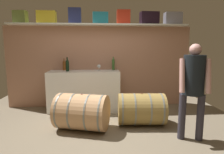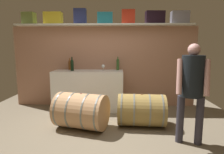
% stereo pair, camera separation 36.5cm
% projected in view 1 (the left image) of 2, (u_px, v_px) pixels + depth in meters
% --- Properties ---
extents(ground_plane, '(5.75, 7.22, 0.02)m').
position_uv_depth(ground_plane, '(101.00, 129.00, 3.54)').
color(ground_plane, '#726652').
extents(back_wall_panel, '(4.55, 0.10, 2.00)m').
position_uv_depth(back_wall_panel, '(100.00, 67.00, 4.87)').
color(back_wall_panel, '#AC7A61').
rests_on(back_wall_panel, ground).
extents(high_shelf_board, '(4.19, 0.40, 0.03)m').
position_uv_depth(high_shelf_board, '(99.00, 25.00, 4.57)').
color(high_shelf_board, silver).
rests_on(high_shelf_board, back_wall_panel).
extents(toolcase_olive, '(0.30, 0.22, 0.28)m').
position_uv_depth(toolcase_olive, '(20.00, 17.00, 4.42)').
color(toolcase_olive, olive).
rests_on(toolcase_olive, high_shelf_board).
extents(toolcase_yellow, '(0.43, 0.22, 0.28)m').
position_uv_depth(toolcase_yellow, '(47.00, 17.00, 4.46)').
color(toolcase_yellow, gold).
rests_on(toolcase_yellow, high_shelf_board).
extents(toolcase_navy, '(0.29, 0.21, 0.36)m').
position_uv_depth(toolcase_navy, '(75.00, 16.00, 4.50)').
color(toolcase_navy, navy).
rests_on(toolcase_navy, high_shelf_board).
extents(toolcase_teal, '(0.37, 0.30, 0.26)m').
position_uv_depth(toolcase_teal, '(100.00, 18.00, 4.55)').
color(toolcase_teal, '#1B7386').
rests_on(toolcase_teal, high_shelf_board).
extents(toolcase_red, '(0.31, 0.22, 0.33)m').
position_uv_depth(toolcase_red, '(123.00, 17.00, 4.59)').
color(toolcase_red, red).
rests_on(toolcase_red, high_shelf_board).
extents(toolcase_black, '(0.45, 0.25, 0.29)m').
position_uv_depth(toolcase_black, '(149.00, 18.00, 4.63)').
color(toolcase_black, black).
rests_on(toolcase_black, high_shelf_board).
extents(toolcase_grey, '(0.41, 0.24, 0.29)m').
position_uv_depth(toolcase_grey, '(173.00, 19.00, 4.67)').
color(toolcase_grey, gray).
rests_on(toolcase_grey, high_shelf_board).
extents(work_cabinet, '(1.65, 0.58, 0.94)m').
position_uv_depth(work_cabinet, '(84.00, 91.00, 4.58)').
color(work_cabinet, white).
rests_on(work_cabinet, ground).
extents(wine_bottle_green, '(0.07, 0.07, 0.32)m').
position_uv_depth(wine_bottle_green, '(113.00, 64.00, 4.71)').
color(wine_bottle_green, '#355928').
rests_on(wine_bottle_green, work_cabinet).
extents(wine_bottle_amber, '(0.07, 0.07, 0.28)m').
position_uv_depth(wine_bottle_amber, '(64.00, 65.00, 4.66)').
color(wine_bottle_amber, brown).
rests_on(wine_bottle_amber, work_cabinet).
extents(wine_bottle_dark, '(0.08, 0.08, 0.33)m').
position_uv_depth(wine_bottle_dark, '(67.00, 65.00, 4.44)').
color(wine_bottle_dark, black).
rests_on(wine_bottle_dark, work_cabinet).
extents(wine_glass, '(0.09, 0.09, 0.14)m').
position_uv_depth(wine_glass, '(99.00, 66.00, 4.63)').
color(wine_glass, white).
rests_on(wine_glass, work_cabinet).
extents(wine_barrel_near, '(0.92, 0.66, 0.62)m').
position_uv_depth(wine_barrel_near, '(141.00, 109.00, 3.71)').
color(wine_barrel_near, olive).
rests_on(wine_barrel_near, ground).
extents(wine_barrel_far, '(1.05, 0.87, 0.66)m').
position_uv_depth(wine_barrel_far, '(82.00, 112.00, 3.49)').
color(wine_barrel_far, tan).
rests_on(wine_barrel_far, ground).
extents(winemaker_pouring, '(0.49, 0.41, 1.54)m').
position_uv_depth(winemaker_pouring, '(193.00, 82.00, 3.00)').
color(winemaker_pouring, '#302E38').
rests_on(winemaker_pouring, ground).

